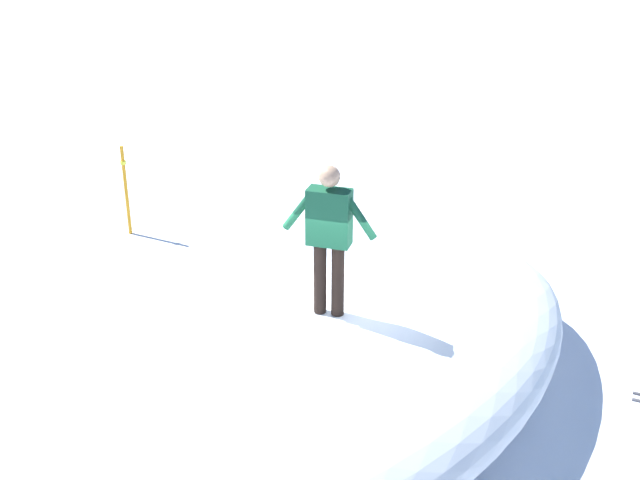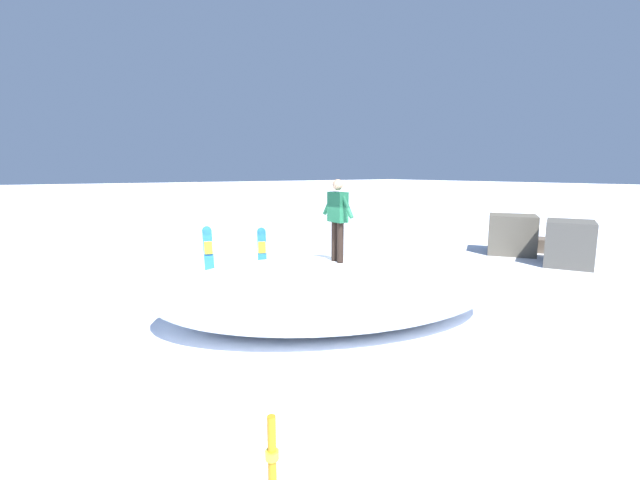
{
  "view_description": "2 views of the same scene",
  "coord_description": "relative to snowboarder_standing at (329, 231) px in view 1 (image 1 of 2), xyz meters",
  "views": [
    {
      "loc": [
        1.92,
        -8.01,
        5.8
      ],
      "look_at": [
        0.05,
        -0.8,
        2.37
      ],
      "focal_mm": 45.47,
      "sensor_mm": 36.0,
      "label": 1
    },
    {
      "loc": [
        -6.88,
        4.91,
        3.22
      ],
      "look_at": [
        0.58,
        -0.4,
        1.75
      ],
      "focal_mm": 24.08,
      "sensor_mm": 36.0,
      "label": 2
    }
  ],
  "objects": [
    {
      "name": "snow_mound",
      "position": [
        0.24,
        0.01,
        -1.66
      ],
      "size": [
        6.59,
        8.36,
        1.35
      ],
      "primitive_type": "ellipsoid",
      "rotation": [
        0.0,
        0.0,
        1.17
      ],
      "color": "white",
      "rests_on": "ground"
    },
    {
      "name": "snowboarder_standing",
      "position": [
        0.0,
        0.0,
        0.0
      ],
      "size": [
        1.04,
        0.24,
        1.71
      ],
      "color": "black",
      "rests_on": "snow_mound"
    },
    {
      "name": "trail_marker_pole",
      "position": [
        -4.59,
        4.12,
        -1.5
      ],
      "size": [
        0.1,
        0.1,
        1.59
      ],
      "color": "orange",
      "rests_on": "ground"
    },
    {
      "name": "ground",
      "position": [
        -0.06,
        0.48,
        -2.34
      ],
      "size": [
        240.0,
        240.0,
        0.0
      ],
      "primitive_type": "plane",
      "color": "white"
    }
  ]
}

